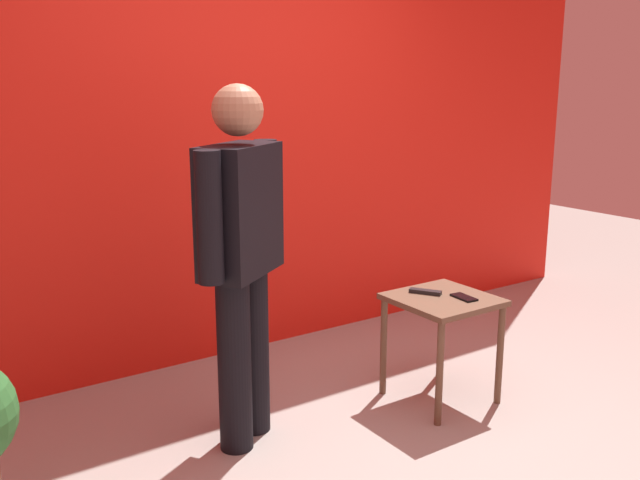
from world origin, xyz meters
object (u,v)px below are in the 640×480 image
at_px(cell_phone, 464,297).
at_px(tv_remote, 425,292).
at_px(standing_person, 241,250).
at_px(side_table, 442,314).

distance_m(cell_phone, tv_remote, 0.21).
xyz_separation_m(standing_person, tv_remote, (1.03, -0.11, -0.35)).
bearing_deg(standing_person, tv_remote, -6.05).
bearing_deg(side_table, tv_remote, 110.81).
height_order(standing_person, cell_phone, standing_person).
relative_size(standing_person, tv_remote, 9.75).
height_order(side_table, cell_phone, cell_phone).
relative_size(standing_person, cell_phone, 11.51).
height_order(cell_phone, tv_remote, tv_remote).
xyz_separation_m(cell_phone, tv_remote, (-0.11, 0.17, 0.01)).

